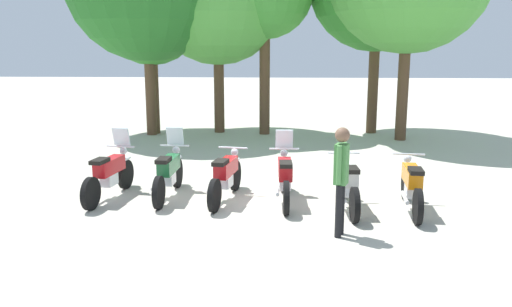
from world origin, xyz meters
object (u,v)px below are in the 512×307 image
motorcycle_2 (226,176)px  motorcycle_4 (347,183)px  motorcycle_0 (110,173)px  motorcycle_1 (169,172)px  motorcycle_5 (411,185)px  person_0 (341,172)px  motorcycle_3 (285,177)px  tree_0 (151,14)px

motorcycle_2 → motorcycle_4: bearing=-91.2°
motorcycle_0 → motorcycle_4: motorcycle_0 is taller
motorcycle_1 → motorcycle_2: size_ratio=1.01×
motorcycle_5 → person_0: 2.14m
motorcycle_2 → motorcycle_3: bearing=-83.5°
tree_0 → motorcycle_5: bearing=-50.8°
motorcycle_1 → motorcycle_5: motorcycle_1 is taller
motorcycle_0 → motorcycle_5: motorcycle_0 is taller
motorcycle_0 → motorcycle_3: 3.56m
motorcycle_1 → motorcycle_4: motorcycle_1 is taller
motorcycle_3 → tree_0: tree_0 is taller
person_0 → motorcycle_4: bearing=-80.9°
tree_0 → motorcycle_2: bearing=-67.2°
tree_0 → person_0: bearing=-61.3°
motorcycle_3 → motorcycle_5: 2.42m
motorcycle_2 → motorcycle_1: bearing=91.4°
motorcycle_4 → tree_0: 10.82m
motorcycle_3 → motorcycle_5: bearing=-102.2°
motorcycle_3 → motorcycle_4: 1.25m
motorcycle_0 → motorcycle_5: size_ratio=1.00×
motorcycle_0 → motorcycle_1: size_ratio=1.00×
person_0 → motorcycle_1: bearing=-12.3°
motorcycle_0 → motorcycle_2: bearing=-82.5°
motorcycle_0 → motorcycle_4: (4.75, -0.48, -0.01)m
tree_0 → motorcycle_3: bearing=-60.6°
motorcycle_4 → person_0: bearing=166.3°
motorcycle_4 → motorcycle_1: bearing=77.7°
motorcycle_1 → person_0: 3.93m
motorcycle_4 → tree_0: (-5.73, 8.44, 3.60)m
person_0 → motorcycle_2: bearing=-22.5°
motorcycle_1 → motorcycle_4: bearing=-97.9°
motorcycle_3 → person_0: size_ratio=1.22×
motorcycle_2 → person_0: 2.89m
motorcycle_3 → person_0: 2.15m
motorcycle_0 → tree_0: (-0.98, 7.96, 3.59)m
motorcycle_0 → motorcycle_3: bearing=-83.4°
motorcycle_4 → motorcycle_5: 1.19m
motorcycle_3 → motorcycle_4: motorcycle_3 is taller
motorcycle_2 → tree_0: size_ratio=0.37×
motorcycle_1 → person_0: size_ratio=1.22×
motorcycle_1 → motorcycle_5: size_ratio=1.00×
motorcycle_0 → motorcycle_2: size_ratio=1.00×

